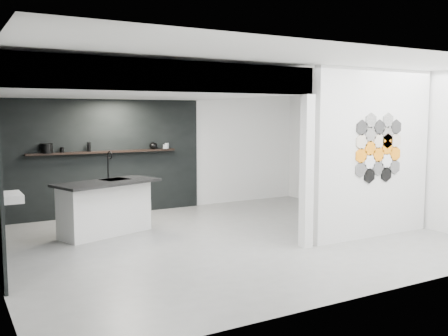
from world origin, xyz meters
TOP-DOWN VIEW (x-y plane):
  - floor at (0.00, 0.00)m, footprint 7.00×6.00m
  - partition_panel at (2.23, -1.00)m, footprint 2.45×0.15m
  - bay_clad_back at (-1.30, 2.97)m, footprint 4.40×0.04m
  - bulkhead at (-1.30, 1.00)m, footprint 4.40×4.00m
  - corner_column at (0.82, -1.00)m, footprint 0.16×0.16m
  - fascia_beam at (-1.30, -0.92)m, footprint 4.40×0.16m
  - wall_basin at (-3.24, 0.80)m, footprint 0.40×0.60m
  - display_shelf at (-1.20, 2.87)m, footprint 3.00×0.15m
  - kitchen_island at (-1.65, 1.33)m, footprint 1.90×1.28m
  - stockpot at (-2.31, 2.87)m, footprint 0.28×0.28m
  - kettle at (-0.15, 2.87)m, footprint 0.19×0.19m
  - glass_bowl at (0.13, 2.87)m, footprint 0.15×0.15m
  - glass_vase at (0.15, 2.87)m, footprint 0.09×0.09m
  - bottle_dark at (-1.51, 2.87)m, footprint 0.08×0.08m
  - utensil_cup at (-2.02, 2.87)m, footprint 0.10×0.10m
  - hex_tile_cluster at (2.26, -1.09)m, footprint 1.04×0.02m

SIDE VIEW (x-z plane):
  - floor at x=0.00m, z-range -0.01..0.00m
  - kitchen_island at x=-1.65m, z-range -0.23..1.18m
  - wall_basin at x=-3.24m, z-range 0.79..0.91m
  - bay_clad_back at x=-1.30m, z-range 0.00..2.35m
  - corner_column at x=0.82m, z-range 0.00..2.35m
  - display_shelf at x=-1.20m, z-range 1.28..1.32m
  - glass_bowl at x=0.13m, z-range 1.32..1.41m
  - utensil_cup at x=-2.02m, z-range 1.32..1.42m
  - glass_vase at x=0.15m, z-range 1.32..1.44m
  - kettle at x=-0.15m, z-range 1.32..1.46m
  - partition_panel at x=2.23m, z-range 0.00..2.80m
  - bottle_dark at x=-1.51m, z-range 1.32..1.50m
  - stockpot at x=-2.31m, z-range 1.32..1.50m
  - hex_tile_cluster at x=2.26m, z-range 0.92..2.09m
  - bulkhead at x=-1.30m, z-range 2.35..2.75m
  - fascia_beam at x=-1.30m, z-range 2.35..2.75m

